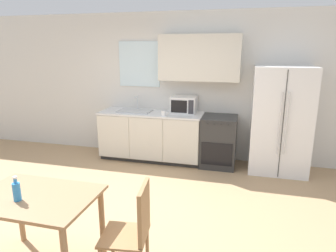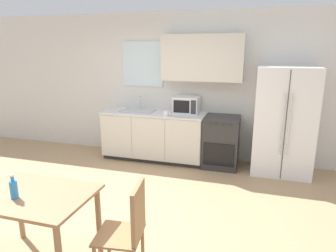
# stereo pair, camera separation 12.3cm
# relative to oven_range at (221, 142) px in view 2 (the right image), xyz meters

# --- Properties ---
(ground_plane) EXTENTS (12.00, 12.00, 0.00)m
(ground_plane) POSITION_rel_oven_range_xyz_m (-1.00, -2.02, -0.45)
(ground_plane) COLOR tan
(wall_back) EXTENTS (12.00, 0.38, 2.70)m
(wall_back) POSITION_rel_oven_range_xyz_m (-0.91, 0.32, 0.99)
(wall_back) COLOR silver
(wall_back) RESTS_ON ground_plane
(kitchen_counter) EXTENTS (1.91, 0.67, 0.91)m
(kitchen_counter) POSITION_rel_oven_range_xyz_m (-1.26, -0.01, 0.01)
(kitchen_counter) COLOR #333333
(kitchen_counter) RESTS_ON ground_plane
(oven_range) EXTENTS (0.60, 0.66, 0.89)m
(oven_range) POSITION_rel_oven_range_xyz_m (0.00, 0.00, 0.00)
(oven_range) COLOR #2D2D2D
(oven_range) RESTS_ON ground_plane
(refrigerator) EXTENTS (0.94, 0.71, 1.78)m
(refrigerator) POSITION_rel_oven_range_xyz_m (1.00, -0.02, 0.44)
(refrigerator) COLOR white
(refrigerator) RESTS_ON ground_plane
(kitchen_sink) EXTENTS (0.62, 0.39, 0.27)m
(kitchen_sink) POSITION_rel_oven_range_xyz_m (-1.58, 0.00, 0.48)
(kitchen_sink) COLOR #B7BABC
(kitchen_sink) RESTS_ON kitchen_counter
(microwave) EXTENTS (0.45, 0.39, 0.30)m
(microwave) POSITION_rel_oven_range_xyz_m (-0.66, 0.10, 0.61)
(microwave) COLOR silver
(microwave) RESTS_ON kitchen_counter
(coffee_mug) EXTENTS (0.12, 0.09, 0.09)m
(coffee_mug) POSITION_rel_oven_range_xyz_m (-0.95, -0.23, 0.50)
(coffee_mug) COLOR white
(coffee_mug) RESTS_ON kitchen_counter
(dining_table) EXTENTS (1.09, 0.75, 0.76)m
(dining_table) POSITION_rel_oven_range_xyz_m (-1.38, -3.09, 0.20)
(dining_table) COLOR #997551
(dining_table) RESTS_ON ground_plane
(dining_chair_side) EXTENTS (0.45, 0.45, 0.93)m
(dining_chair_side) POSITION_rel_oven_range_xyz_m (-0.45, -3.00, 0.09)
(dining_chair_side) COLOR #997047
(dining_chair_side) RESTS_ON ground_plane
(drink_bottle) EXTENTS (0.07, 0.07, 0.23)m
(drink_bottle) POSITION_rel_oven_range_xyz_m (-1.46, -3.20, 0.41)
(drink_bottle) COLOR #338CD8
(drink_bottle) RESTS_ON dining_table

